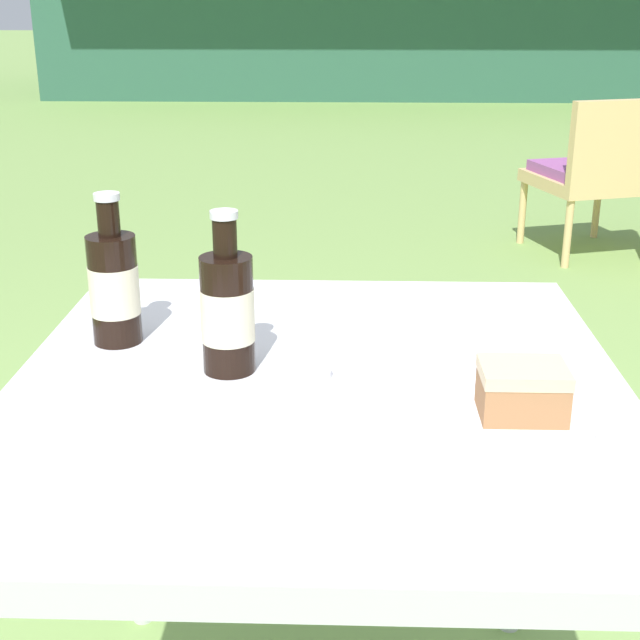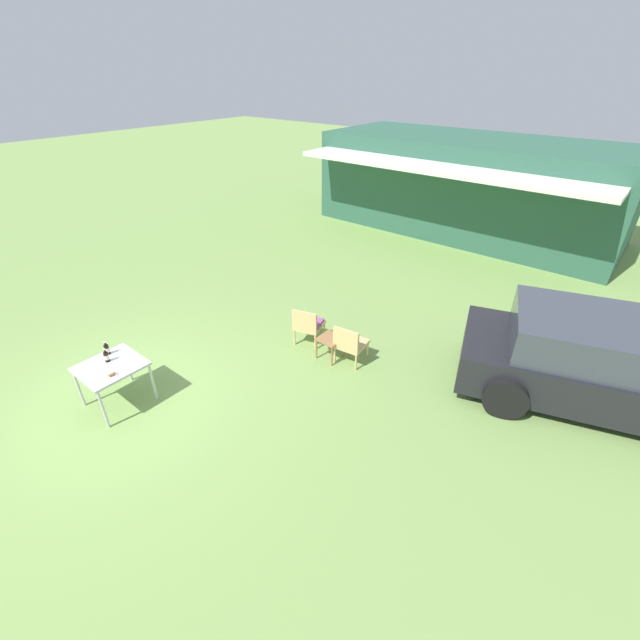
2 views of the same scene
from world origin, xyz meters
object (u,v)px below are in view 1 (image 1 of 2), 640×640
patio_table (318,425)px  cola_bottle_far (114,286)px  wicker_chair_cushioned (595,170)px  cola_bottle_near (228,310)px  cake_on_plate (508,405)px

patio_table → cola_bottle_far: cola_bottle_far is taller
cola_bottle_far → wicker_chair_cushioned: bearing=63.4°
wicker_chair_cushioned → patio_table: 3.40m
wicker_chair_cushioned → cola_bottle_near: cola_bottle_near is taller
cake_on_plate → patio_table: bearing=154.0°
wicker_chair_cushioned → cola_bottle_near: bearing=49.9°
wicker_chair_cushioned → patio_table: (-1.21, -3.16, 0.24)m
cola_bottle_far → cake_on_plate: bearing=-24.9°
cola_bottle_far → patio_table: bearing=-23.9°
cake_on_plate → cola_bottle_far: size_ratio=1.06×
cake_on_plate → cola_bottle_near: 0.39m
cola_bottle_near → patio_table: bearing=-14.9°
wicker_chair_cushioned → patio_table: wicker_chair_cushioned is taller
wicker_chair_cushioned → patio_table: size_ratio=0.86×
cola_bottle_far → cola_bottle_near: bearing=-29.5°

